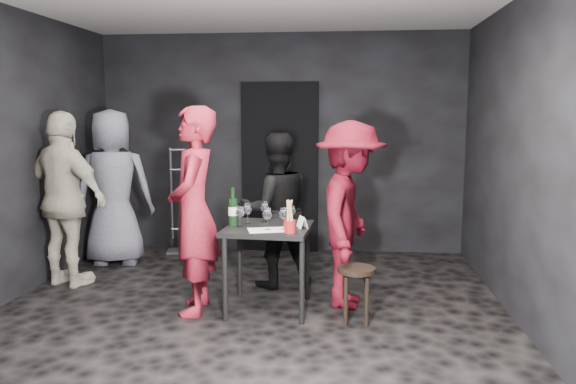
# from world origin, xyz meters

# --- Properties ---
(floor) EXTENTS (4.50, 5.00, 0.02)m
(floor) POSITION_xyz_m (0.00, 0.00, 0.00)
(floor) COLOR black
(floor) RESTS_ON ground
(wall_back) EXTENTS (4.50, 0.04, 2.70)m
(wall_back) POSITION_xyz_m (0.00, 2.50, 1.35)
(wall_back) COLOR black
(wall_back) RESTS_ON ground
(wall_front) EXTENTS (4.50, 0.04, 2.70)m
(wall_front) POSITION_xyz_m (0.00, -2.50, 1.35)
(wall_front) COLOR black
(wall_front) RESTS_ON ground
(wall_right) EXTENTS (0.04, 5.00, 2.70)m
(wall_right) POSITION_xyz_m (2.25, 0.00, 1.35)
(wall_right) COLOR black
(wall_right) RESTS_ON ground
(doorway) EXTENTS (0.95, 0.10, 2.10)m
(doorway) POSITION_xyz_m (0.00, 2.44, 1.05)
(doorway) COLOR black
(doorway) RESTS_ON ground
(wallbox_upper) EXTENTS (0.12, 0.06, 0.12)m
(wallbox_upper) POSITION_xyz_m (0.85, 2.45, 1.45)
(wallbox_upper) COLOR #B7B7B2
(wallbox_upper) RESTS_ON wall_back
(wallbox_lower) EXTENTS (0.10, 0.06, 0.14)m
(wallbox_lower) POSITION_xyz_m (1.05, 2.45, 1.40)
(wallbox_lower) COLOR #B7B7B2
(wallbox_lower) RESTS_ON wall_back
(hand_truck) EXTENTS (0.43, 0.36, 1.29)m
(hand_truck) POSITION_xyz_m (-1.17, 2.29, 0.23)
(hand_truck) COLOR #B2B2B7
(hand_truck) RESTS_ON floor
(tasting_table) EXTENTS (0.72, 0.72, 0.75)m
(tasting_table) POSITION_xyz_m (0.16, 0.28, 0.65)
(tasting_table) COLOR black
(tasting_table) RESTS_ON floor
(stool) EXTENTS (0.31, 0.31, 0.47)m
(stool) POSITION_xyz_m (0.92, 0.04, 0.36)
(stool) COLOR black
(stool) RESTS_ON floor
(server_red) EXTENTS (0.61, 0.84, 2.13)m
(server_red) POSITION_xyz_m (-0.47, 0.17, 1.06)
(server_red) COLOR #A51C2F
(server_red) RESTS_ON floor
(woman_black) EXTENTS (0.86, 0.66, 1.57)m
(woman_black) POSITION_xyz_m (0.13, 0.99, 0.79)
(woman_black) COLOR black
(woman_black) RESTS_ON floor
(man_maroon) EXTENTS (0.72, 1.26, 1.85)m
(man_maroon) POSITION_xyz_m (0.86, 0.47, 0.92)
(man_maroon) COLOR #570916
(man_maroon) RESTS_ON floor
(bystander_cream) EXTENTS (1.32, 0.95, 2.04)m
(bystander_cream) POSITION_xyz_m (-1.94, 0.77, 1.02)
(bystander_cream) COLOR beige
(bystander_cream) RESTS_ON floor
(bystander_grey) EXTENTS (1.10, 0.70, 2.09)m
(bystander_grey) POSITION_xyz_m (-1.80, 1.61, 1.05)
(bystander_grey) COLOR slate
(bystander_grey) RESTS_ON floor
(tasting_mat) EXTENTS (0.36, 0.29, 0.00)m
(tasting_mat) POSITION_xyz_m (0.17, 0.11, 0.75)
(tasting_mat) COLOR white
(tasting_mat) RESTS_ON tasting_table
(wine_glass_a) EXTENTS (0.08, 0.08, 0.19)m
(wine_glass_a) POSITION_xyz_m (-0.08, 0.22, 0.85)
(wine_glass_a) COLOR white
(wine_glass_a) RESTS_ON tasting_table
(wine_glass_b) EXTENTS (0.09, 0.09, 0.21)m
(wine_glass_b) POSITION_xyz_m (-0.04, 0.34, 0.85)
(wine_glass_b) COLOR white
(wine_glass_b) RESTS_ON tasting_table
(wine_glass_c) EXTENTS (0.09, 0.09, 0.20)m
(wine_glass_c) POSITION_xyz_m (0.10, 0.47, 0.85)
(wine_glass_c) COLOR white
(wine_glass_c) RESTS_ON tasting_table
(wine_glass_d) EXTENTS (0.09, 0.09, 0.21)m
(wine_glass_d) POSITION_xyz_m (0.17, 0.12, 0.85)
(wine_glass_d) COLOR white
(wine_glass_d) RESTS_ON tasting_table
(wine_glass_e) EXTENTS (0.10, 0.10, 0.20)m
(wine_glass_e) POSITION_xyz_m (0.31, 0.15, 0.85)
(wine_glass_e) COLOR white
(wine_glass_e) RESTS_ON tasting_table
(wine_glass_f) EXTENTS (0.09, 0.09, 0.18)m
(wine_glass_f) POSITION_xyz_m (0.35, 0.38, 0.84)
(wine_glass_f) COLOR white
(wine_glass_f) RESTS_ON tasting_table
(wine_bottle) EXTENTS (0.08, 0.08, 0.34)m
(wine_bottle) POSITION_xyz_m (-0.15, 0.27, 0.88)
(wine_bottle) COLOR black
(wine_bottle) RESTS_ON tasting_table
(breadstick_cup) EXTENTS (0.09, 0.09, 0.29)m
(breadstick_cup) POSITION_xyz_m (0.37, 0.03, 0.88)
(breadstick_cup) COLOR #A21717
(breadstick_cup) RESTS_ON tasting_table
(reserved_card) EXTENTS (0.12, 0.15, 0.10)m
(reserved_card) POSITION_xyz_m (0.44, 0.23, 0.80)
(reserved_card) COLOR white
(reserved_card) RESTS_ON tasting_table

